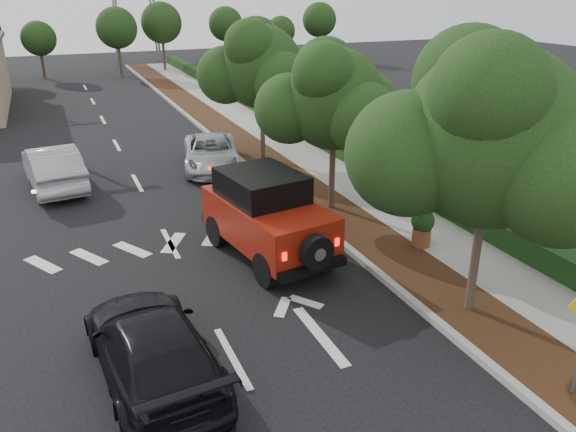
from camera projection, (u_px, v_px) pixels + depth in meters
ground at (232, 358)px, 11.51m from camera, size 120.00×120.00×0.00m
curb at (249, 167)px, 23.36m from camera, size 0.20×70.00×0.15m
planting_strip at (272, 165)px, 23.72m from camera, size 1.80×70.00×0.12m
sidewalk at (312, 160)px, 24.41m from camera, size 2.00×70.00×0.12m
hedge at (341, 149)px, 24.79m from camera, size 0.80×70.00×0.80m
transmission_tower at (139, 64)px, 54.52m from camera, size 7.00×4.00×28.00m
street_tree_near at (468, 312)px, 13.11m from camera, size 3.80×3.80×5.92m
street_tree_mid at (331, 210)px, 19.07m from camera, size 3.20×3.20×5.32m
street_tree_far at (263, 160)px, 24.60m from camera, size 3.40×3.40×5.62m
red_jeep at (264, 214)px, 15.55m from camera, size 2.68×4.83×2.38m
silver_suv_ahead at (211, 153)px, 23.19m from camera, size 3.24×5.17×1.33m
black_suv_oncoming at (152, 348)px, 10.63m from camera, size 2.36×5.00×1.41m
silver_sedan_oncoming at (53, 167)px, 20.94m from camera, size 2.27×5.05×1.61m
terracotta_planter at (423, 224)px, 15.97m from camera, size 0.66×0.66×1.16m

